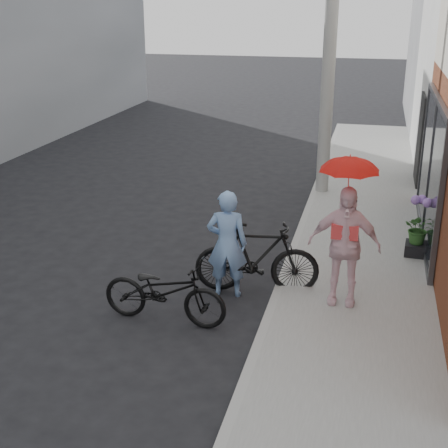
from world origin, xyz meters
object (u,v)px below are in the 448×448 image
at_px(utility_pole, 331,33).
at_px(officer, 227,244).
at_px(planter, 417,249).
at_px(bike_right, 257,258).
at_px(bike_left, 164,291).
at_px(kimono_woman, 344,245).

xyz_separation_m(utility_pole, officer, (-0.91, -5.32, -2.69)).
relative_size(utility_pole, planter, 18.01).
bearing_deg(bike_right, officer, 106.02).
height_order(bike_left, planter, bike_left).
xyz_separation_m(utility_pole, bike_right, (-0.50, -5.14, -2.94)).
bearing_deg(bike_left, planter, -45.91).
bearing_deg(bike_right, planter, -62.04).
relative_size(officer, bike_right, 0.88).
height_order(utility_pole, planter, utility_pole).
distance_m(utility_pole, kimono_woman, 5.99).
relative_size(bike_left, bike_right, 0.95).
height_order(bike_left, kimono_woman, kimono_woman).
distance_m(utility_pole, planter, 5.06).
distance_m(bike_left, kimono_woman, 2.55).
distance_m(officer, planter, 3.49).
bearing_deg(officer, bike_right, -163.38).
relative_size(kimono_woman, planter, 4.40).
bearing_deg(planter, bike_left, -139.07).
relative_size(utility_pole, bike_right, 3.77).
bearing_deg(officer, bike_left, 50.18).
xyz_separation_m(officer, bike_right, (0.41, 0.19, -0.26)).
xyz_separation_m(officer, kimono_woman, (1.68, -0.06, 0.16)).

